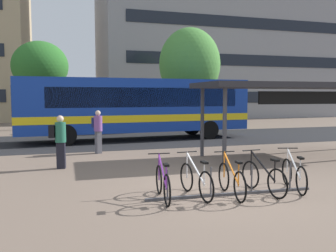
{
  "coord_description": "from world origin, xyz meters",
  "views": [
    {
      "loc": [
        -3.74,
        -8.16,
        2.35
      ],
      "look_at": [
        0.04,
        4.45,
        1.23
      ],
      "focal_mm": 38.36,
      "sensor_mm": 36.0,
      "label": 1
    }
  ],
  "objects_px": {
    "city_bus": "(135,106)",
    "transit_shelter": "(292,88)",
    "parked_bicycle_purple_0": "(163,183)",
    "parked_bicycle_black_3": "(263,178)",
    "parked_bicycle_white_1": "(196,180)",
    "parked_bicycle_white_4": "(294,175)",
    "commuter_black_pack_0": "(60,138)",
    "commuter_navy_pack_1": "(98,129)",
    "street_tree_0": "(190,64)",
    "parked_bicycle_orange_2": "(231,180)",
    "street_tree_1": "(40,66)"
  },
  "relations": [
    {
      "from": "city_bus",
      "to": "transit_shelter",
      "type": "distance_m",
      "value": 8.39
    },
    {
      "from": "parked_bicycle_purple_0",
      "to": "parked_bicycle_black_3",
      "type": "xyz_separation_m",
      "value": [
        2.46,
        -0.17,
        0.0
      ]
    },
    {
      "from": "city_bus",
      "to": "parked_bicycle_white_1",
      "type": "bearing_deg",
      "value": 82.49
    },
    {
      "from": "parked_bicycle_black_3",
      "to": "parked_bicycle_white_4",
      "type": "relative_size",
      "value": 1.03
    },
    {
      "from": "transit_shelter",
      "to": "parked_bicycle_white_1",
      "type": "bearing_deg",
      "value": -142.25
    },
    {
      "from": "parked_bicycle_white_4",
      "to": "commuter_black_pack_0",
      "type": "height_order",
      "value": "commuter_black_pack_0"
    },
    {
      "from": "parked_bicycle_black_3",
      "to": "commuter_navy_pack_1",
      "type": "xyz_separation_m",
      "value": [
        -3.19,
        7.25,
        0.63
      ]
    },
    {
      "from": "parked_bicycle_white_1",
      "to": "street_tree_0",
      "type": "distance_m",
      "value": 18.03
    },
    {
      "from": "parked_bicycle_white_1",
      "to": "parked_bicycle_white_4",
      "type": "bearing_deg",
      "value": -98.49
    },
    {
      "from": "transit_shelter",
      "to": "parked_bicycle_black_3",
      "type": "bearing_deg",
      "value": -130.74
    },
    {
      "from": "parked_bicycle_white_1",
      "to": "parked_bicycle_orange_2",
      "type": "relative_size",
      "value": 1.0
    },
    {
      "from": "commuter_black_pack_0",
      "to": "street_tree_1",
      "type": "xyz_separation_m",
      "value": [
        -1.22,
        14.38,
        3.35
      ]
    },
    {
      "from": "parked_bicycle_white_1",
      "to": "parked_bicycle_black_3",
      "type": "relative_size",
      "value": 1.0
    },
    {
      "from": "city_bus",
      "to": "commuter_black_pack_0",
      "type": "height_order",
      "value": "city_bus"
    },
    {
      "from": "parked_bicycle_white_4",
      "to": "commuter_navy_pack_1",
      "type": "relative_size",
      "value": 0.95
    },
    {
      "from": "transit_shelter",
      "to": "street_tree_1",
      "type": "xyz_separation_m",
      "value": [
        -9.73,
        14.56,
        1.69
      ]
    },
    {
      "from": "parked_bicycle_purple_0",
      "to": "transit_shelter",
      "type": "height_order",
      "value": "transit_shelter"
    },
    {
      "from": "parked_bicycle_white_4",
      "to": "street_tree_0",
      "type": "bearing_deg",
      "value": 4.88
    },
    {
      "from": "parked_bicycle_orange_2",
      "to": "street_tree_1",
      "type": "bearing_deg",
      "value": 20.42
    },
    {
      "from": "parked_bicycle_white_4",
      "to": "commuter_navy_pack_1",
      "type": "height_order",
      "value": "commuter_navy_pack_1"
    },
    {
      "from": "city_bus",
      "to": "commuter_black_pack_0",
      "type": "relative_size",
      "value": 7.09
    },
    {
      "from": "parked_bicycle_white_4",
      "to": "transit_shelter",
      "type": "relative_size",
      "value": 0.23
    },
    {
      "from": "parked_bicycle_black_3",
      "to": "street_tree_0",
      "type": "bearing_deg",
      "value": -20.28
    },
    {
      "from": "parked_bicycle_purple_0",
      "to": "street_tree_0",
      "type": "distance_m",
      "value": 18.34
    },
    {
      "from": "commuter_black_pack_0",
      "to": "parked_bicycle_white_4",
      "type": "bearing_deg",
      "value": -27.34
    },
    {
      "from": "street_tree_0",
      "to": "street_tree_1",
      "type": "height_order",
      "value": "street_tree_0"
    },
    {
      "from": "street_tree_0",
      "to": "transit_shelter",
      "type": "bearing_deg",
      "value": -91.84
    },
    {
      "from": "city_bus",
      "to": "parked_bicycle_white_4",
      "type": "bearing_deg",
      "value": 95.55
    },
    {
      "from": "street_tree_0",
      "to": "parked_bicycle_black_3",
      "type": "bearing_deg",
      "value": -104.19
    },
    {
      "from": "parked_bicycle_black_3",
      "to": "street_tree_1",
      "type": "xyz_separation_m",
      "value": [
        -5.9,
        18.87,
        3.95
      ]
    },
    {
      "from": "city_bus",
      "to": "commuter_navy_pack_1",
      "type": "relative_size",
      "value": 6.95
    },
    {
      "from": "parked_bicycle_purple_0",
      "to": "parked_bicycle_white_1",
      "type": "height_order",
      "value": "same"
    },
    {
      "from": "parked_bicycle_white_1",
      "to": "parked_bicycle_purple_0",
      "type": "bearing_deg",
      "value": 87.1
    },
    {
      "from": "city_bus",
      "to": "parked_bicycle_purple_0",
      "type": "xyz_separation_m",
      "value": [
        -1.63,
        -11.06,
        -1.39
      ]
    },
    {
      "from": "parked_bicycle_white_1",
      "to": "street_tree_0",
      "type": "relative_size",
      "value": 0.24
    },
    {
      "from": "parked_bicycle_purple_0",
      "to": "commuter_black_pack_0",
      "type": "xyz_separation_m",
      "value": [
        -2.22,
        4.32,
        0.6
      ]
    },
    {
      "from": "parked_bicycle_white_1",
      "to": "transit_shelter",
      "type": "xyz_separation_m",
      "value": [
        5.48,
        4.11,
        2.26
      ]
    },
    {
      "from": "street_tree_1",
      "to": "parked_bicycle_white_4",
      "type": "bearing_deg",
      "value": -70.14
    },
    {
      "from": "parked_bicycle_white_4",
      "to": "street_tree_1",
      "type": "distance_m",
      "value": 20.39
    },
    {
      "from": "parked_bicycle_purple_0",
      "to": "parked_bicycle_orange_2",
      "type": "distance_m",
      "value": 1.62
    },
    {
      "from": "parked_bicycle_purple_0",
      "to": "parked_bicycle_black_3",
      "type": "bearing_deg",
      "value": -88.34
    },
    {
      "from": "commuter_navy_pack_1",
      "to": "parked_bicycle_orange_2",
      "type": "bearing_deg",
      "value": -0.22
    },
    {
      "from": "transit_shelter",
      "to": "street_tree_0",
      "type": "bearing_deg",
      "value": 89.07
    },
    {
      "from": "city_bus",
      "to": "parked_bicycle_black_3",
      "type": "relative_size",
      "value": 7.07
    },
    {
      "from": "parked_bicycle_orange_2",
      "to": "commuter_navy_pack_1",
      "type": "xyz_separation_m",
      "value": [
        -2.35,
        7.26,
        0.63
      ]
    },
    {
      "from": "parked_bicycle_orange_2",
      "to": "street_tree_0",
      "type": "bearing_deg",
      "value": -11.43
    },
    {
      "from": "parked_bicycle_black_3",
      "to": "commuter_navy_pack_1",
      "type": "height_order",
      "value": "commuter_navy_pack_1"
    },
    {
      "from": "parked_bicycle_white_4",
      "to": "commuter_navy_pack_1",
      "type": "bearing_deg",
      "value": 45.83
    },
    {
      "from": "parked_bicycle_black_3",
      "to": "street_tree_1",
      "type": "bearing_deg",
      "value": 11.26
    },
    {
      "from": "parked_bicycle_orange_2",
      "to": "street_tree_0",
      "type": "relative_size",
      "value": 0.24
    }
  ]
}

